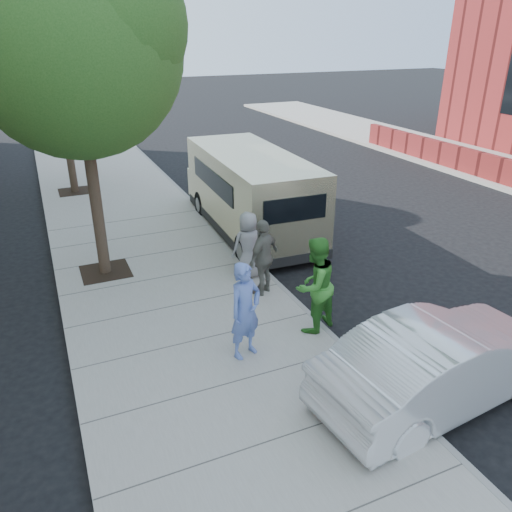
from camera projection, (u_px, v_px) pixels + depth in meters
name	position (u px, v px, depth m)	size (l,w,h in m)	color
ground	(223.00, 301.00, 11.62)	(120.00, 120.00, 0.00)	black
sidewalk	(182.00, 307.00, 11.22)	(5.00, 60.00, 0.15)	gray
curb_face	(279.00, 287.00, 12.12)	(0.12, 60.00, 0.16)	gray
tree_near	(76.00, 41.00, 10.50)	(4.62, 4.60, 7.53)	black
tree_far	(56.00, 58.00, 17.10)	(3.92, 3.80, 6.49)	black
parking_meter	(252.00, 239.00, 12.27)	(0.27, 0.13, 1.28)	gray
van	(249.00, 191.00, 15.10)	(2.52, 6.79, 2.49)	beige
sedan	(442.00, 362.00, 8.23)	(1.60, 4.59, 1.51)	silver
person_officer	(245.00, 311.00, 9.09)	(0.69, 0.45, 1.89)	#5B74C2
person_green_shirt	(315.00, 285.00, 9.88)	(0.97, 0.76, 2.00)	#37872C
person_gray_shirt	(248.00, 245.00, 12.14)	(0.82, 0.53, 1.67)	gray
person_striped_polo	(264.00, 257.00, 11.34)	(1.05, 0.44, 1.80)	slate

